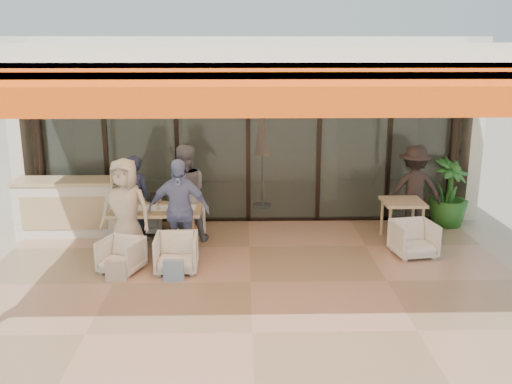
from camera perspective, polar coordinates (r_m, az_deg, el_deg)
ground at (r=8.42m, az=-0.54°, el=-9.16°), size 70.00×70.00×0.00m
terrace_floor at (r=8.42m, az=-0.55°, el=-9.13°), size 8.00×6.00×0.01m
terrace_structure at (r=7.45m, az=-0.58°, el=13.50°), size 8.00×6.00×3.40m
glass_storefront at (r=10.86m, az=-0.79°, el=5.09°), size 8.08×0.10×3.20m
interior_block at (r=13.07m, az=-0.87°, el=9.49°), size 9.05×3.62×3.52m
host_counter at (r=10.88m, az=-18.24°, el=-1.41°), size 1.85×0.65×1.04m
dining_table at (r=9.66m, az=-9.93°, el=-1.90°), size 1.50×0.90×0.93m
chair_far_left at (r=10.71m, az=-11.32°, el=-2.14°), size 0.78×0.74×0.72m
chair_far_right at (r=10.61m, az=-6.83°, el=-2.41°), size 0.67×0.64×0.62m
chair_near_left at (r=8.96m, az=-13.34°, el=-6.03°), size 0.73×0.71×0.59m
chair_near_right at (r=8.81m, az=-7.97°, el=-5.91°), size 0.65×0.61×0.65m
diner_navy at (r=10.12m, az=-11.91°, el=-0.70°), size 0.66×0.54×1.55m
diner_grey at (r=9.98m, az=-7.19°, el=-0.19°), size 0.95×0.81×1.73m
diner_cream at (r=9.26m, az=-12.91°, el=-1.80°), size 0.91×0.68×1.68m
diner_periwinkle at (r=9.12m, az=-7.73°, el=-1.82°), size 1.00×0.46×1.67m
tote_bag_cream at (r=8.64m, az=-13.83°, el=-7.74°), size 0.30×0.10×0.34m
tote_bag_blue at (r=8.50m, az=-8.24°, el=-7.84°), size 0.30×0.10×0.34m
side_table at (r=10.28m, az=14.44°, el=-1.42°), size 0.70×0.70×0.74m
side_chair at (r=9.69m, az=15.50°, el=-4.39°), size 0.73×0.70×0.66m
standing_woman at (r=10.84m, az=15.48°, el=0.28°), size 1.06×0.62×1.62m
potted_palm at (r=11.37m, az=18.72°, el=-0.10°), size 1.03×1.03×1.32m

